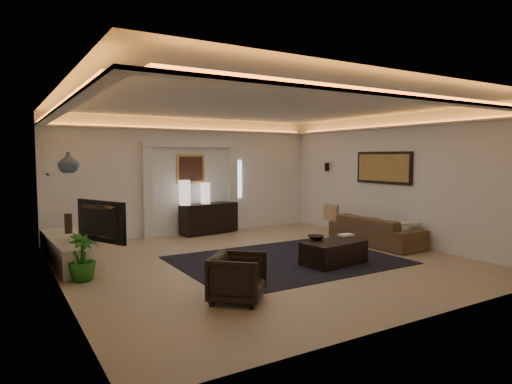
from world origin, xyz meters
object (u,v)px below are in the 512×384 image
sofa (376,231)px  armchair (238,278)px  console (209,218)px  coffee_table (334,253)px

sofa → armchair: bearing=110.7°
console → armchair: 5.34m
console → armchair: (-1.90, -4.99, -0.08)m
armchair → coffee_table: bearing=-27.7°
sofa → armchair: (-4.47, -1.77, 0.01)m
console → coffee_table: console is taller
sofa → coffee_table: sofa is taller
sofa → coffee_table: bearing=112.9°
console → sofa: bearing=-59.0°
coffee_table → armchair: bearing=-167.8°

